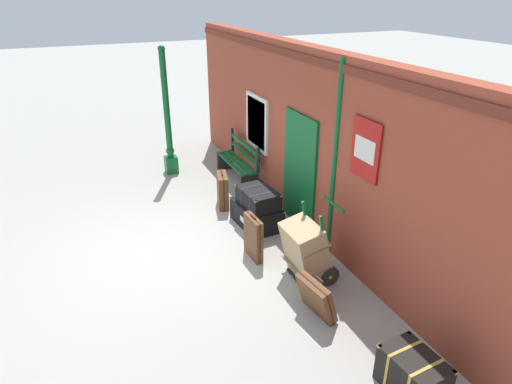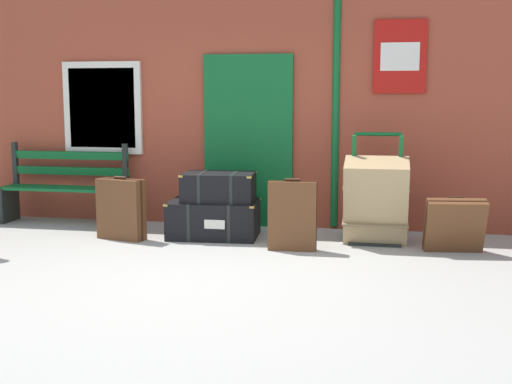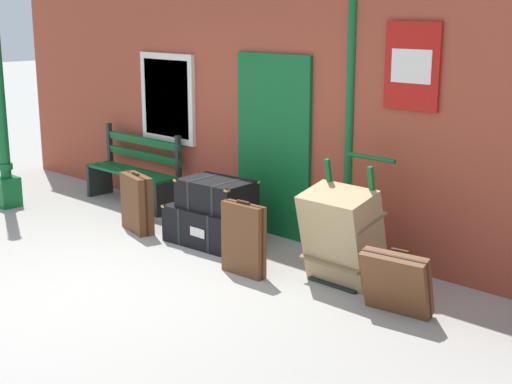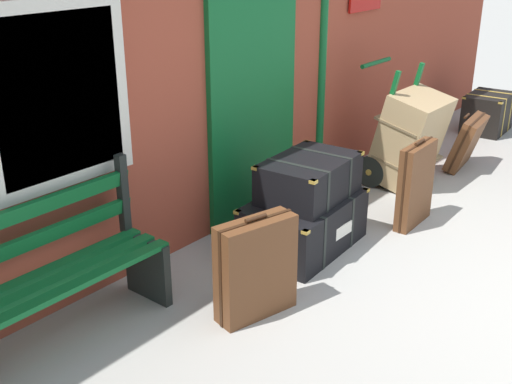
{
  "view_description": "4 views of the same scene",
  "coord_description": "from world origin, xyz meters",
  "px_view_note": "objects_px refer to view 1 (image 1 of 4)",
  "views": [
    {
      "loc": [
        6.51,
        -1.23,
        4.09
      ],
      "look_at": [
        -0.11,
        1.65,
        0.72
      ],
      "focal_mm": 31.28,
      "sensor_mm": 36.0,
      "label": 1
    },
    {
      "loc": [
        1.7,
        -5.46,
        1.61
      ],
      "look_at": [
        0.29,
        1.71,
        0.53
      ],
      "focal_mm": 46.16,
      "sensor_mm": 36.0,
      "label": 2
    },
    {
      "loc": [
        5.68,
        -3.67,
        2.56
      ],
      "look_at": [
        0.35,
        1.84,
        0.66
      ],
      "focal_mm": 51.45,
      "sensor_mm": 36.0,
      "label": 3
    },
    {
      "loc": [
        -4.04,
        -0.92,
        2.38
      ],
      "look_at": [
        -0.77,
        1.73,
        0.66
      ],
      "focal_mm": 44.83,
      "sensor_mm": 36.0,
      "label": 4
    }
  ],
  "objects_px": {
    "lamp_post": "(168,128)",
    "corner_trunk": "(413,374)",
    "steamer_trunk_base": "(257,215)",
    "steamer_trunk_middle": "(258,198)",
    "suitcase_umber": "(223,190)",
    "porters_trolley": "(315,260)",
    "large_brown_trunk": "(306,251)",
    "suitcase_tan": "(253,237)",
    "platform_bench": "(239,162)",
    "suitcase_caramel": "(316,297)"
  },
  "relations": [
    {
      "from": "lamp_post",
      "to": "corner_trunk",
      "type": "bearing_deg",
      "value": 6.96
    },
    {
      "from": "lamp_post",
      "to": "steamer_trunk_base",
      "type": "bearing_deg",
      "value": 14.88
    },
    {
      "from": "steamer_trunk_middle",
      "to": "suitcase_umber",
      "type": "distance_m",
      "value": 1.13
    },
    {
      "from": "porters_trolley",
      "to": "corner_trunk",
      "type": "bearing_deg",
      "value": -3.19
    },
    {
      "from": "steamer_trunk_base",
      "to": "corner_trunk",
      "type": "relative_size",
      "value": 1.45
    },
    {
      "from": "large_brown_trunk",
      "to": "suitcase_tan",
      "type": "bearing_deg",
      "value": -150.09
    },
    {
      "from": "lamp_post",
      "to": "platform_bench",
      "type": "distance_m",
      "value": 1.82
    },
    {
      "from": "steamer_trunk_base",
      "to": "suitcase_tan",
      "type": "relative_size",
      "value": 1.37
    },
    {
      "from": "platform_bench",
      "to": "porters_trolley",
      "type": "height_order",
      "value": "porters_trolley"
    },
    {
      "from": "steamer_trunk_base",
      "to": "large_brown_trunk",
      "type": "height_order",
      "value": "large_brown_trunk"
    },
    {
      "from": "platform_bench",
      "to": "large_brown_trunk",
      "type": "distance_m",
      "value": 3.91
    },
    {
      "from": "porters_trolley",
      "to": "suitcase_umber",
      "type": "distance_m",
      "value": 2.86
    },
    {
      "from": "suitcase_tan",
      "to": "suitcase_umber",
      "type": "distance_m",
      "value": 1.97
    },
    {
      "from": "suitcase_umber",
      "to": "corner_trunk",
      "type": "xyz_separation_m",
      "value": [
        5.13,
        0.36,
        -0.1
      ]
    },
    {
      "from": "platform_bench",
      "to": "porters_trolley",
      "type": "distance_m",
      "value": 3.89
    },
    {
      "from": "suitcase_caramel",
      "to": "corner_trunk",
      "type": "relative_size",
      "value": 0.87
    },
    {
      "from": "platform_bench",
      "to": "steamer_trunk_base",
      "type": "xyz_separation_m",
      "value": [
        2.06,
        -0.46,
        -0.23
      ]
    },
    {
      "from": "corner_trunk",
      "to": "suitcase_caramel",
      "type": "bearing_deg",
      "value": -167.85
    },
    {
      "from": "lamp_post",
      "to": "suitcase_umber",
      "type": "distance_m",
      "value": 2.36
    },
    {
      "from": "lamp_post",
      "to": "large_brown_trunk",
      "type": "bearing_deg",
      "value": 9.62
    },
    {
      "from": "platform_bench",
      "to": "steamer_trunk_middle",
      "type": "height_order",
      "value": "platform_bench"
    },
    {
      "from": "suitcase_umber",
      "to": "suitcase_caramel",
      "type": "relative_size",
      "value": 1.14
    },
    {
      "from": "suitcase_tan",
      "to": "suitcase_caramel",
      "type": "distance_m",
      "value": 1.67
    },
    {
      "from": "lamp_post",
      "to": "suitcase_tan",
      "type": "bearing_deg",
      "value": 4.93
    },
    {
      "from": "platform_bench",
      "to": "suitcase_caramel",
      "type": "relative_size",
      "value": 2.54
    },
    {
      "from": "lamp_post",
      "to": "steamer_trunk_middle",
      "type": "distance_m",
      "value": 3.37
    },
    {
      "from": "lamp_post",
      "to": "suitcase_tan",
      "type": "xyz_separation_m",
      "value": [
        4.13,
        0.36,
        -0.74
      ]
    },
    {
      "from": "porters_trolley",
      "to": "suitcase_caramel",
      "type": "bearing_deg",
      "value": -29.38
    },
    {
      "from": "suitcase_umber",
      "to": "suitcase_caramel",
      "type": "distance_m",
      "value": 3.62
    },
    {
      "from": "porters_trolley",
      "to": "platform_bench",
      "type": "bearing_deg",
      "value": 175.89
    },
    {
      "from": "steamer_trunk_base",
      "to": "large_brown_trunk",
      "type": "bearing_deg",
      "value": 0.15
    },
    {
      "from": "suitcase_caramel",
      "to": "corner_trunk",
      "type": "height_order",
      "value": "suitcase_caramel"
    },
    {
      "from": "porters_trolley",
      "to": "large_brown_trunk",
      "type": "distance_m",
      "value": 0.27
    },
    {
      "from": "platform_bench",
      "to": "suitcase_tan",
      "type": "distance_m",
      "value": 3.18
    },
    {
      "from": "lamp_post",
      "to": "suitcase_umber",
      "type": "relative_size",
      "value": 4.05
    },
    {
      "from": "steamer_trunk_base",
      "to": "porters_trolley",
      "type": "xyz_separation_m",
      "value": [
        1.82,
        0.18,
        0.06
      ]
    },
    {
      "from": "suitcase_umber",
      "to": "lamp_post",
      "type": "bearing_deg",
      "value": -166.27
    },
    {
      "from": "steamer_trunk_middle",
      "to": "large_brown_trunk",
      "type": "xyz_separation_m",
      "value": [
        1.76,
        0.0,
        -0.1
      ]
    },
    {
      "from": "large_brown_trunk",
      "to": "suitcase_umber",
      "type": "relative_size",
      "value": 1.33
    },
    {
      "from": "suitcase_caramel",
      "to": "corner_trunk",
      "type": "distance_m",
      "value": 1.54
    },
    {
      "from": "steamer_trunk_base",
      "to": "porters_trolley",
      "type": "height_order",
      "value": "porters_trolley"
    },
    {
      "from": "suitcase_tan",
      "to": "suitcase_umber",
      "type": "xyz_separation_m",
      "value": [
        -1.97,
        0.17,
        -0.02
      ]
    },
    {
      "from": "lamp_post",
      "to": "steamer_trunk_base",
      "type": "relative_size",
      "value": 2.78
    },
    {
      "from": "suitcase_caramel",
      "to": "steamer_trunk_base",
      "type": "bearing_deg",
      "value": 174.05
    },
    {
      "from": "lamp_post",
      "to": "steamer_trunk_middle",
      "type": "height_order",
      "value": "lamp_post"
    },
    {
      "from": "steamer_trunk_base",
      "to": "suitcase_umber",
      "type": "distance_m",
      "value": 1.05
    },
    {
      "from": "platform_bench",
      "to": "porters_trolley",
      "type": "bearing_deg",
      "value": -4.11
    },
    {
      "from": "suitcase_tan",
      "to": "corner_trunk",
      "type": "relative_size",
      "value": 1.06
    },
    {
      "from": "suitcase_caramel",
      "to": "large_brown_trunk",
      "type": "bearing_deg",
      "value": 160.94
    },
    {
      "from": "lamp_post",
      "to": "steamer_trunk_middle",
      "type": "bearing_deg",
      "value": 14.67
    }
  ]
}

